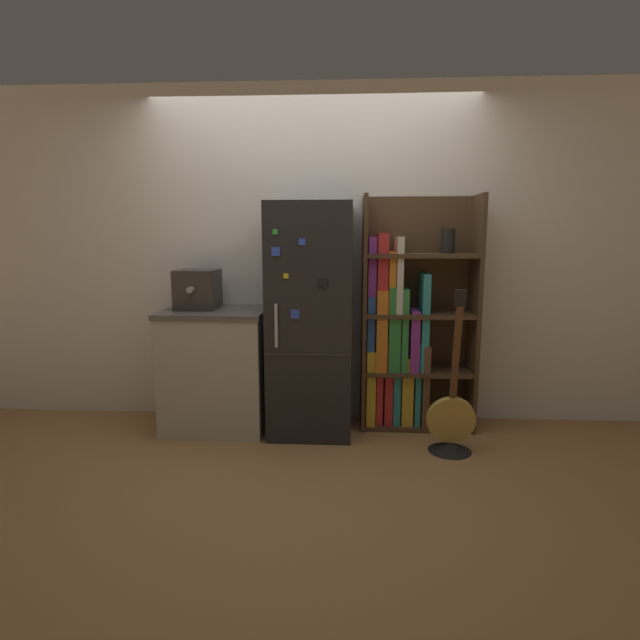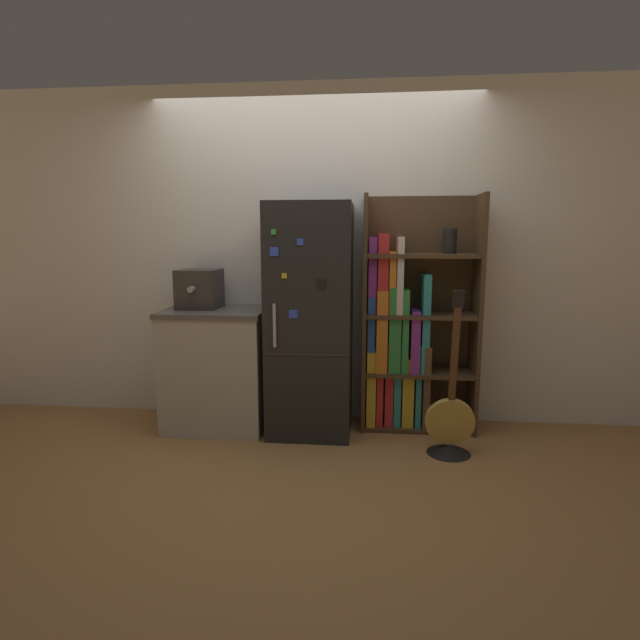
% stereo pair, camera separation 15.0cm
% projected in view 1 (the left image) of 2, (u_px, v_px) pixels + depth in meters
% --- Properties ---
extents(ground_plane, '(16.00, 16.00, 0.00)m').
position_uv_depth(ground_plane, '(309.00, 436.00, 3.67)').
color(ground_plane, '#A87542').
extents(wall_back, '(8.00, 0.05, 2.60)m').
position_uv_depth(wall_back, '(314.00, 256.00, 3.93)').
color(wall_back, white).
rests_on(wall_back, ground_plane).
extents(refrigerator, '(0.60, 0.63, 1.69)m').
position_uv_depth(refrigerator, '(311.00, 320.00, 3.68)').
color(refrigerator, black).
rests_on(refrigerator, ground_plane).
extents(bookshelf, '(0.85, 0.36, 1.75)m').
position_uv_depth(bookshelf, '(404.00, 331.00, 3.80)').
color(bookshelf, '#4C3823').
rests_on(bookshelf, ground_plane).
extents(kitchen_counter, '(0.77, 0.61, 0.91)m').
position_uv_depth(kitchen_counter, '(217.00, 369.00, 3.79)').
color(kitchen_counter, '#BCB7A8').
rests_on(kitchen_counter, ground_plane).
extents(espresso_machine, '(0.30, 0.36, 0.29)m').
position_uv_depth(espresso_machine, '(198.00, 289.00, 3.74)').
color(espresso_machine, '#38332D').
rests_on(espresso_machine, kitchen_counter).
extents(guitar, '(0.33, 0.30, 1.12)m').
position_uv_depth(guitar, '(451.00, 428.00, 3.39)').
color(guitar, black).
rests_on(guitar, ground_plane).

